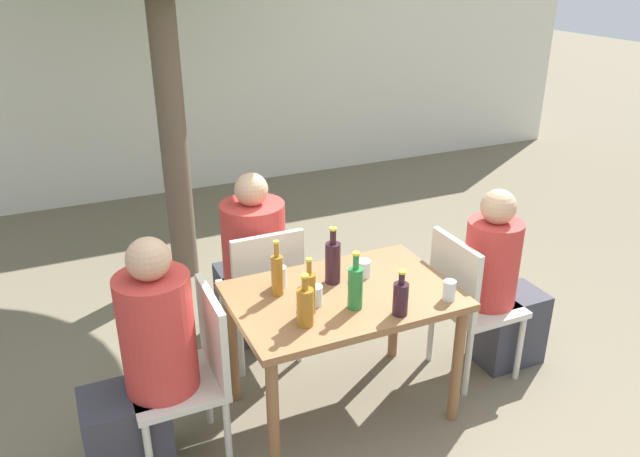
% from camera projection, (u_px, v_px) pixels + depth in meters
% --- Properties ---
extents(ground_plane, '(30.00, 30.00, 0.00)m').
position_uv_depth(ground_plane, '(341.00, 408.00, 3.59)').
color(ground_plane, '#706651').
extents(cafe_building_wall, '(10.00, 0.08, 2.80)m').
position_uv_depth(cafe_building_wall, '(171.00, 60.00, 6.34)').
color(cafe_building_wall, silver).
rests_on(cafe_building_wall, ground_plane).
extents(dining_table_front, '(1.18, 0.78, 0.76)m').
position_uv_depth(dining_table_front, '(343.00, 310.00, 3.32)').
color(dining_table_front, brown).
rests_on(dining_table_front, ground_plane).
extents(patio_chair_0, '(0.44, 0.44, 0.92)m').
position_uv_depth(patio_chair_0, '(193.00, 368.00, 3.06)').
color(patio_chair_0, beige).
rests_on(patio_chair_0, ground_plane).
extents(patio_chair_1, '(0.44, 0.44, 0.92)m').
position_uv_depth(patio_chair_1, '(468.00, 298.00, 3.68)').
color(patio_chair_1, beige).
rests_on(patio_chair_1, ground_plane).
extents(patio_chair_2, '(0.44, 0.44, 0.92)m').
position_uv_depth(patio_chair_2, '(263.00, 287.00, 3.80)').
color(patio_chair_2, beige).
rests_on(patio_chair_2, ground_plane).
extents(person_seated_0, '(0.58, 0.35, 1.26)m').
position_uv_depth(person_seated_0, '(144.00, 374.00, 2.96)').
color(person_seated_0, '#383842').
rests_on(person_seated_0, ground_plane).
extents(person_seated_1, '(0.56, 0.32, 1.19)m').
position_uv_depth(person_seated_1, '(500.00, 290.00, 3.77)').
color(person_seated_1, '#383842').
rests_on(person_seated_1, ground_plane).
extents(person_seated_2, '(0.39, 0.60, 1.21)m').
position_uv_depth(person_seated_2, '(251.00, 268.00, 3.98)').
color(person_seated_2, '#383842').
rests_on(person_seated_2, ground_plane).
extents(green_bottle_0, '(0.08, 0.08, 0.31)m').
position_uv_depth(green_bottle_0, '(355.00, 287.00, 3.09)').
color(green_bottle_0, '#287A38').
rests_on(green_bottle_0, dining_table_front).
extents(wine_bottle_1, '(0.08, 0.08, 0.32)m').
position_uv_depth(wine_bottle_1, '(333.00, 261.00, 3.34)').
color(wine_bottle_1, '#331923').
rests_on(wine_bottle_1, dining_table_front).
extents(amber_bottle_2, '(0.08, 0.08, 0.27)m').
position_uv_depth(amber_bottle_2, '(305.00, 306.00, 2.96)').
color(amber_bottle_2, '#9E661E').
rests_on(amber_bottle_2, dining_table_front).
extents(amber_bottle_3, '(0.06, 0.06, 0.31)m').
position_uv_depth(amber_bottle_3, '(277.00, 274.00, 3.22)').
color(amber_bottle_3, '#9E661E').
rests_on(amber_bottle_3, dining_table_front).
extents(amber_bottle_4, '(0.06, 0.06, 0.30)m').
position_uv_depth(amber_bottle_4, '(309.00, 292.00, 3.05)').
color(amber_bottle_4, '#9E661E').
rests_on(amber_bottle_4, dining_table_front).
extents(wine_bottle_5, '(0.08, 0.08, 0.24)m').
position_uv_depth(wine_bottle_5, '(401.00, 298.00, 3.05)').
color(wine_bottle_5, '#331923').
rests_on(wine_bottle_5, dining_table_front).
extents(drinking_glass_0, '(0.07, 0.07, 0.11)m').
position_uv_depth(drinking_glass_0, '(449.00, 290.00, 3.19)').
color(drinking_glass_0, silver).
rests_on(drinking_glass_0, dining_table_front).
extents(drinking_glass_1, '(0.08, 0.08, 0.10)m').
position_uv_depth(drinking_glass_1, '(315.00, 295.00, 3.15)').
color(drinking_glass_1, silver).
rests_on(drinking_glass_1, dining_table_front).
extents(drinking_glass_2, '(0.08, 0.08, 0.09)m').
position_uv_depth(drinking_glass_2, '(363.00, 268.00, 3.43)').
color(drinking_glass_2, silver).
rests_on(drinking_glass_2, dining_table_front).
extents(drinking_glass_3, '(0.08, 0.08, 0.12)m').
position_uv_depth(drinking_glass_3, '(279.00, 277.00, 3.32)').
color(drinking_glass_3, silver).
rests_on(drinking_glass_3, dining_table_front).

